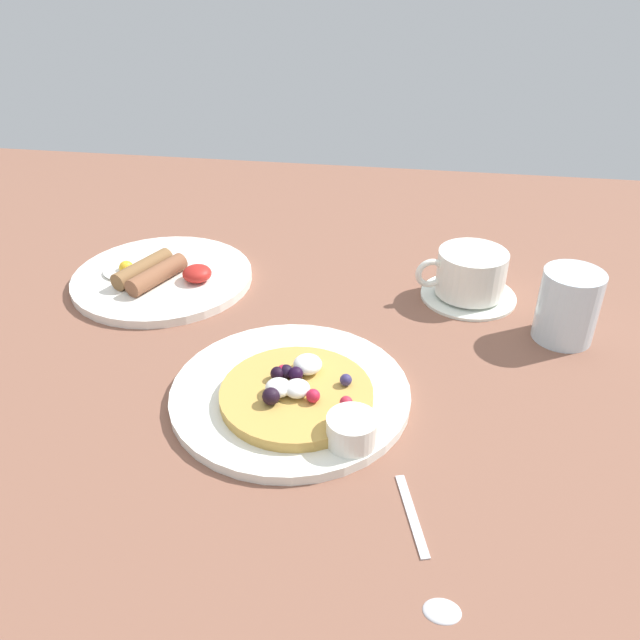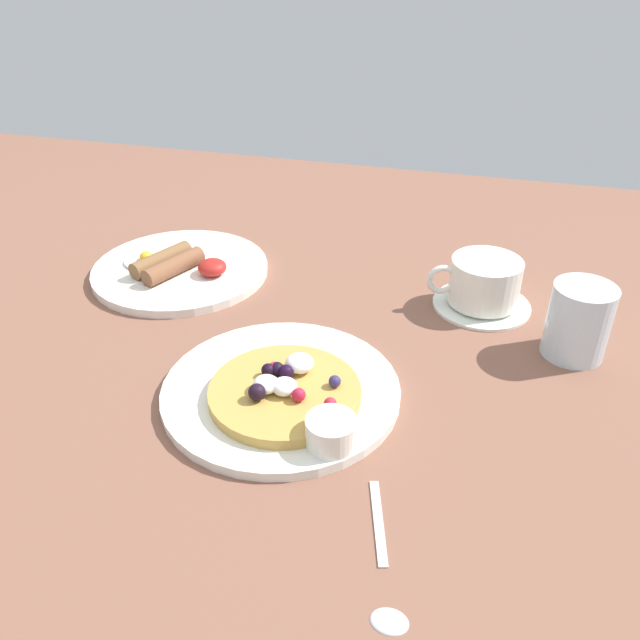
{
  "view_description": "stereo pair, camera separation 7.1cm",
  "coord_description": "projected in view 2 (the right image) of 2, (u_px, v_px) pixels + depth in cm",
  "views": [
    {
      "loc": [
        16.53,
        -58.1,
        43.05
      ],
      "look_at": [
        7.07,
        3.23,
        4.0
      ],
      "focal_mm": 36.28,
      "sensor_mm": 36.0,
      "label": 1
    },
    {
      "loc": [
        23.51,
        -56.61,
        43.05
      ],
      "look_at": [
        7.07,
        3.23,
        4.0
      ],
      "focal_mm": 36.28,
      "sensor_mm": 36.0,
      "label": 2
    }
  ],
  "objects": [
    {
      "name": "ground_plane",
      "position": [
        254.0,
        366.0,
        0.75
      ],
      "size": [
        186.71,
        136.42,
        3.0
      ],
      "primitive_type": "cube",
      "color": "brown"
    },
    {
      "name": "coffee_cup",
      "position": [
        484.0,
        280.0,
        0.82
      ],
      "size": [
        11.76,
        8.94,
        5.79
      ],
      "color": "white",
      "rests_on": "coffee_saucer"
    },
    {
      "name": "coffee_saucer",
      "position": [
        481.0,
        303.0,
        0.83
      ],
      "size": [
        12.48,
        12.48,
        0.79
      ],
      "primitive_type": "cylinder",
      "color": "white",
      "rests_on": "ground_plane"
    },
    {
      "name": "pancake_plate",
      "position": [
        281.0,
        390.0,
        0.68
      ],
      "size": [
        25.09,
        25.09,
        1.08
      ],
      "primitive_type": "cylinder",
      "color": "white",
      "rests_on": "ground_plane"
    },
    {
      "name": "breakfast_plate",
      "position": [
        181.0,
        270.0,
        0.91
      ],
      "size": [
        24.45,
        24.45,
        1.17
      ],
      "primitive_type": "cylinder",
      "color": "white",
      "rests_on": "ground_plane"
    },
    {
      "name": "pancake_with_berries",
      "position": [
        285.0,
        390.0,
        0.66
      ],
      "size": [
        15.62,
        15.62,
        3.03
      ],
      "color": "gold",
      "rests_on": "pancake_plate"
    },
    {
      "name": "fried_breakfast",
      "position": [
        172.0,
        263.0,
        0.89
      ],
      "size": [
        15.53,
        10.81,
        2.64
      ],
      "color": "brown",
      "rests_on": "breakfast_plate"
    },
    {
      "name": "teaspoon",
      "position": [
        385.0,
        580.0,
        0.49
      ],
      "size": [
        5.53,
        14.14,
        0.6
      ],
      "color": "silver",
      "rests_on": "ground_plane"
    },
    {
      "name": "syrup_ramekin",
      "position": [
        331.0,
        431.0,
        0.6
      ],
      "size": [
        4.84,
        4.84,
        2.85
      ],
      "color": "white",
      "rests_on": "pancake_plate"
    },
    {
      "name": "water_glass",
      "position": [
        578.0,
        321.0,
        0.72
      ],
      "size": [
        7.0,
        7.0,
        8.71
      ],
      "primitive_type": "cylinder",
      "color": "silver",
      "rests_on": "ground_plane"
    }
  ]
}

